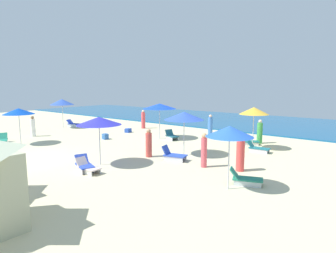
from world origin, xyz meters
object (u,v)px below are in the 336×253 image
object	(u,v)px
lounge_chair_6_0	(87,167)
umbrella_1	(230,131)
umbrella_5	(19,111)
lounge_chair_5_0	(2,140)
umbrella_2	(254,111)
beachgoer_6	(149,144)
lounge_chair_0_0	(73,124)
umbrella_3	(184,116)
umbrella_6	(99,121)
beachgoer_5	(143,120)
lounge_chair_1_0	(245,179)
lounge_chair_2_1	(258,148)
lounge_chair_2_0	(247,141)
lounge_chair_4_0	(172,136)
cooler_box_0	(128,130)
beachgoer_2	(240,155)
beachgoer_1	(260,132)
umbrella_0	(62,102)
beachgoer_0	(33,127)
lounge_chair_3_0	(174,155)
umbrella_4	(160,106)
beachgoer_3	(210,126)
cooler_box_1	(105,137)
lounge_chair_6_1	(84,165)
beachgoer_4	(204,151)

from	to	relation	value
lounge_chair_6_0	umbrella_1	bearing A→B (deg)	-71.76
umbrella_5	lounge_chair_5_0	size ratio (longest dim) A/B	1.60
umbrella_2	beachgoer_6	bearing A→B (deg)	-124.62
lounge_chair_0_0	umbrella_3	size ratio (longest dim) A/B	0.57
umbrella_6	beachgoer_5	xyz separation A→B (m)	(-6.78, 10.48, -1.46)
lounge_chair_1_0	lounge_chair_6_0	xyz separation A→B (m)	(-6.44, -3.00, -0.00)
lounge_chair_6_0	lounge_chair_2_1	bearing A→B (deg)	-28.57
umbrella_1	lounge_chair_2_0	distance (m)	9.17
lounge_chair_4_0	lounge_chair_6_0	size ratio (longest dim) A/B	1.07
lounge_chair_4_0	cooler_box_0	size ratio (longest dim) A/B	2.52
lounge_chair_4_0	beachgoer_6	size ratio (longest dim) A/B	0.84
umbrella_2	beachgoer_2	size ratio (longest dim) A/B	1.59
lounge_chair_2_0	beachgoer_1	bearing A→B (deg)	-58.13
umbrella_1	umbrella_3	world-z (taller)	umbrella_3
umbrella_0	beachgoer_0	world-z (taller)	umbrella_0
beachgoer_0	umbrella_5	bearing A→B (deg)	129.81
lounge_chair_3_0	cooler_box_0	xyz separation A→B (m)	(-8.65, 4.95, -0.13)
lounge_chair_3_0	beachgoer_2	world-z (taller)	beachgoer_2
lounge_chair_2_1	umbrella_4	distance (m)	7.86
umbrella_3	beachgoer_2	size ratio (longest dim) A/B	1.51
lounge_chair_3_0	beachgoer_3	xyz separation A→B (m)	(-2.18, 7.73, 0.51)
umbrella_0	umbrella_1	xyz separation A→B (m)	(19.76, -5.14, -0.16)
umbrella_1	cooler_box_1	world-z (taller)	umbrella_1
beachgoer_2	cooler_box_1	distance (m)	11.44
lounge_chair_0_0	lounge_chair_3_0	bearing A→B (deg)	-120.14
lounge_chair_2_0	cooler_box_0	bearing A→B (deg)	64.68
lounge_chair_6_1	lounge_chair_4_0	bearing A→B (deg)	29.50
lounge_chair_1_0	beachgoer_1	size ratio (longest dim) A/B	0.86
beachgoer_2	beachgoer_5	world-z (taller)	beachgoer_5
lounge_chair_5_0	beachgoer_4	size ratio (longest dim) A/B	0.90
lounge_chair_4_0	beachgoer_5	bearing A→B (deg)	87.61
lounge_chair_1_0	lounge_chair_4_0	world-z (taller)	lounge_chair_4_0
lounge_chair_2_1	umbrella_5	world-z (taller)	umbrella_5
umbrella_0	lounge_chair_6_0	xyz separation A→B (m)	(13.65, -7.26, -2.20)
umbrella_0	lounge_chair_6_1	bearing A→B (deg)	-28.35
lounge_chair_2_0	beachgoer_0	distance (m)	16.45
lounge_chair_2_1	lounge_chair_6_1	distance (m)	10.20
lounge_chair_4_0	lounge_chair_6_1	world-z (taller)	lounge_chair_6_1
beachgoer_6	umbrella_4	bearing A→B (deg)	137.68
umbrella_0	umbrella_1	distance (m)	20.42
lounge_chair_0_0	cooler_box_1	xyz separation A→B (m)	(7.64, -2.37, -0.06)
lounge_chair_5_0	cooler_box_1	bearing A→B (deg)	-13.69
umbrella_6	lounge_chair_0_0	bearing A→B (deg)	151.36
umbrella_3	beachgoer_5	world-z (taller)	umbrella_3
umbrella_2	lounge_chair_5_0	size ratio (longest dim) A/B	1.73
beachgoer_3	umbrella_6	bearing A→B (deg)	131.81
lounge_chair_2_1	beachgoer_6	size ratio (longest dim) A/B	0.83
lounge_chair_4_0	cooler_box_1	distance (m)	5.00
umbrella_3	umbrella_6	size ratio (longest dim) A/B	1.02
umbrella_0	beachgoer_4	size ratio (longest dim) A/B	1.59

